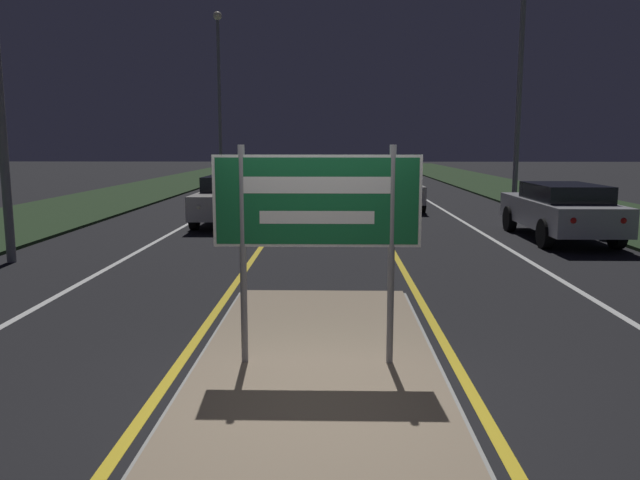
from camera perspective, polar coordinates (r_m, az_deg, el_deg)
ground_plane at (r=6.09m, az=-0.45°, el=-14.29°), size 160.00×160.00×0.00m
median_island at (r=6.75m, az=-0.27°, el=-11.54°), size 2.65×6.62×0.10m
verge_left at (r=27.46m, az=-19.45°, el=3.38°), size 5.00×100.00×0.08m
verge_right at (r=27.35m, az=21.19°, el=3.26°), size 5.00×100.00×0.08m
centre_line_yellow_left at (r=30.73m, az=-1.94°, el=4.33°), size 0.12×70.00×0.01m
centre_line_yellow_right at (r=30.72m, az=3.72°, el=4.31°), size 0.12×70.00×0.01m
lane_line_white_left at (r=31.00m, az=-6.92°, el=4.31°), size 0.12×70.00×0.01m
lane_line_white_right at (r=30.95m, az=8.71°, el=4.26°), size 0.12×70.00×0.01m
edge_line_white_left at (r=31.56m, az=-12.33°, el=4.25°), size 0.10×70.00×0.01m
edge_line_white_right at (r=31.49m, az=14.14°, el=4.17°), size 0.10×70.00×0.01m
highway_sign at (r=6.36m, az=-0.28°, el=2.69°), size 2.13×0.07×2.28m
streetlight_left_far at (r=38.30m, az=-9.22°, el=14.36°), size 0.50×0.50×9.98m
streetlight_right_near at (r=23.74m, az=18.08°, el=19.42°), size 0.52×0.52×11.08m
car_receding_0 at (r=16.73m, az=21.12°, el=2.64°), size 1.86×4.72×1.41m
car_receding_1 at (r=23.18m, az=6.83°, el=4.62°), size 1.92×4.09×1.37m
car_approaching_0 at (r=19.07m, az=-7.91°, el=3.79°), size 1.99×4.57×1.43m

